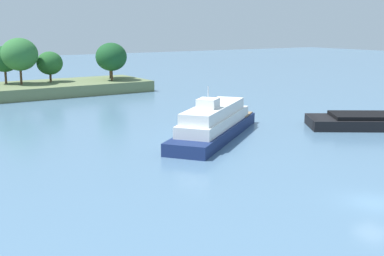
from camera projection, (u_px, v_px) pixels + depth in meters
name	position (u px, v px, depth m)	size (l,w,h in m)	color
ground_plane	(374.00, 203.00, 37.70)	(400.00, 400.00, 0.00)	slate
white_riverboat	(215.00, 123.00, 59.46)	(19.99, 16.77, 6.50)	navy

